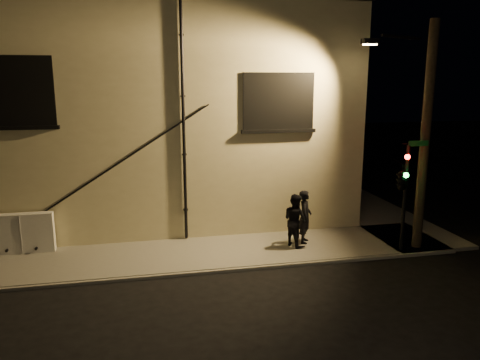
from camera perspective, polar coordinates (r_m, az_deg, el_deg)
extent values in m
plane|color=black|center=(14.77, 1.73, -10.79)|extent=(90.00, 90.00, 0.00)
cube|color=slate|center=(15.76, -10.41, -9.24)|extent=(20.00, 3.00, 0.12)
cube|color=slate|center=(24.03, 12.28, -1.83)|extent=(3.00, 16.00, 0.12)
cube|color=beige|center=(22.24, -11.49, 8.05)|extent=(16.00, 12.00, 8.50)
cube|color=black|center=(22.38, -12.00, 19.35)|extent=(16.20, 12.20, 0.30)
cube|color=black|center=(16.60, -25.47, 9.77)|extent=(2.20, 0.10, 2.20)
cube|color=black|center=(16.61, -25.46, 9.77)|extent=(1.98, 0.05, 1.98)
cube|color=black|center=(16.91, 4.73, 9.56)|extent=(2.60, 0.10, 2.00)
cube|color=#A5B28C|center=(16.92, 4.71, 9.56)|extent=(2.38, 0.05, 1.78)
cylinder|color=black|center=(16.24, -6.90, 6.97)|extent=(0.11, 0.11, 8.30)
cylinder|color=black|center=(16.39, -14.47, 2.09)|extent=(5.96, 0.04, 3.75)
cylinder|color=black|center=(16.38, -14.06, 2.32)|extent=(5.96, 0.04, 3.75)
cube|color=silver|center=(17.12, -25.07, -5.90)|extent=(2.03, 0.34, 1.34)
imported|color=black|center=(16.56, 7.92, -4.44)|extent=(0.69, 0.81, 1.88)
imported|color=black|center=(16.21, 6.73, -4.86)|extent=(1.00, 1.10, 1.83)
cylinder|color=black|center=(16.40, 19.43, -2.16)|extent=(0.12, 0.12, 3.56)
imported|color=black|center=(16.02, 19.16, 0.30)|extent=(0.99, 2.19, 0.86)
sphere|color=#FF140C|center=(15.76, 19.74, 2.67)|extent=(0.17, 0.17, 0.17)
sphere|color=#14FF3F|center=(15.86, 19.59, 0.56)|extent=(0.17, 0.17, 0.17)
cube|color=#0C4C1E|center=(16.25, 20.94, 4.19)|extent=(0.70, 0.03, 0.18)
cylinder|color=black|center=(16.57, 21.63, 4.57)|extent=(0.32, 0.32, 7.62)
cylinder|color=black|center=(16.55, 19.06, 16.16)|extent=(1.93, 1.05, 0.10)
cube|color=black|center=(16.64, 15.57, 15.98)|extent=(0.55, 0.28, 0.18)
cube|color=#FFC672|center=(16.63, 15.55, 15.64)|extent=(0.42, 0.20, 0.04)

